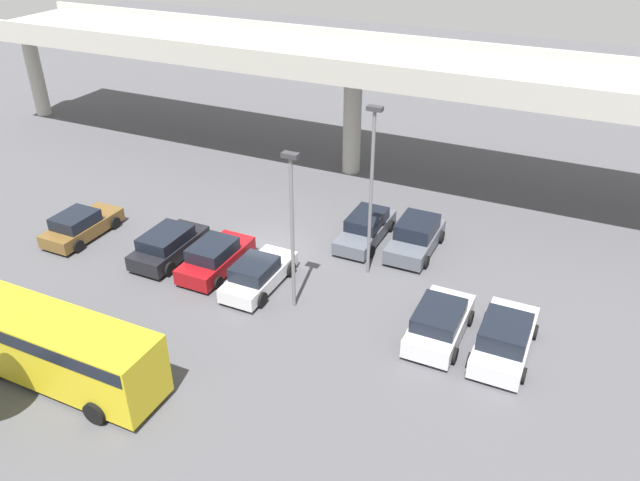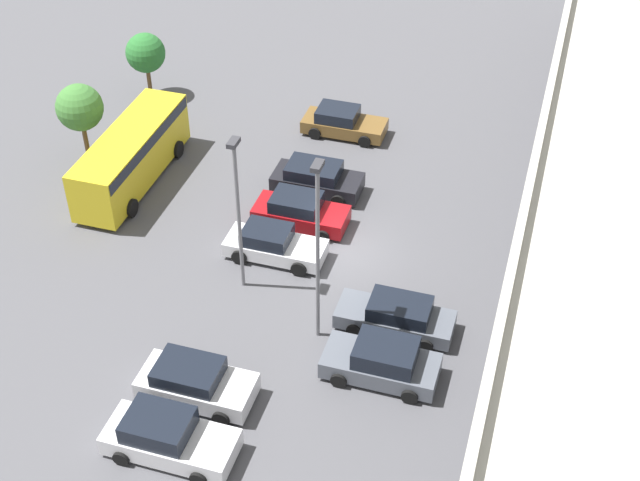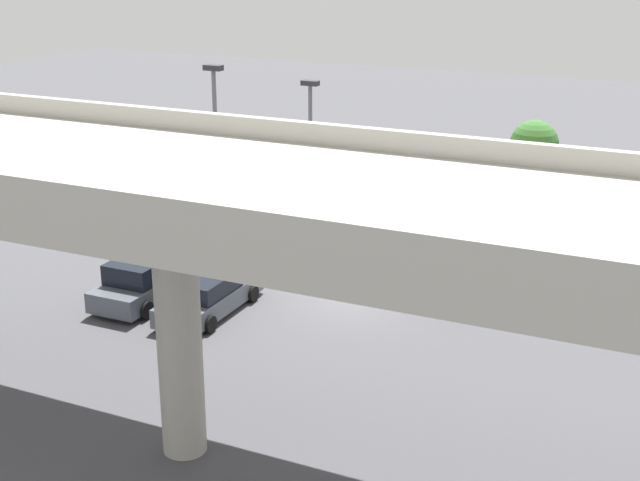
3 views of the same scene
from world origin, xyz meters
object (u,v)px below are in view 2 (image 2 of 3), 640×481
at_px(lamp_post_near_aisle, 238,204).
at_px(tree_front_left, 146,53).
at_px(lamp_post_mid_lot, 318,241).
at_px(parked_car_1, 316,179).
at_px(parked_car_5, 382,362).
at_px(parked_car_6, 195,382).
at_px(parked_car_0, 343,122).
at_px(parked_car_4, 396,316).
at_px(tree_front_centre, 80,108).
at_px(parked_car_2, 300,211).
at_px(parked_car_3, 273,244).
at_px(shuttle_bus, 131,153).
at_px(parked_car_7, 167,437).

xyz_separation_m(lamp_post_near_aisle, tree_front_left, (-13.92, -11.06, -1.66)).
bearing_deg(tree_front_left, lamp_post_mid_lot, 43.44).
height_order(lamp_post_near_aisle, lamp_post_mid_lot, lamp_post_mid_lot).
height_order(parked_car_1, lamp_post_near_aisle, lamp_post_near_aisle).
bearing_deg(lamp_post_mid_lot, parked_car_5, 64.49).
bearing_deg(parked_car_6, parked_car_0, 89.59).
bearing_deg(parked_car_1, parked_car_4, -54.17).
distance_m(parked_car_4, tree_front_centre, 19.79).
bearing_deg(parked_car_0, lamp_post_near_aisle, -93.11).
height_order(parked_car_4, tree_front_centre, tree_front_centre).
xyz_separation_m(parked_car_2, parked_car_6, (11.35, -0.43, 0.03)).
bearing_deg(parked_car_1, tree_front_centre, -176.14).
relative_size(parked_car_6, tree_front_centre, 1.01).
height_order(parked_car_0, parked_car_3, parked_car_3).
bearing_deg(lamp_post_near_aisle, parked_car_2, 168.24).
xyz_separation_m(shuttle_bus, tree_front_centre, (-0.99, -3.13, 1.46)).
distance_m(parked_car_7, lamp_post_near_aisle, 9.88).
relative_size(parked_car_1, parked_car_2, 0.99).
xyz_separation_m(parked_car_3, tree_front_left, (-11.72, -11.68, 2.01)).
distance_m(parked_car_3, tree_front_left, 16.67).
bearing_deg(parked_car_2, parked_car_7, -91.36).
xyz_separation_m(parked_car_1, lamp_post_near_aisle, (7.61, -0.96, 3.62)).
bearing_deg(lamp_post_mid_lot, parked_car_3, -141.07).
xyz_separation_m(lamp_post_mid_lot, tree_front_left, (-15.91, -15.07, -2.18)).
relative_size(parked_car_6, lamp_post_near_aisle, 0.59).
xyz_separation_m(parked_car_3, parked_car_4, (2.91, 6.35, -0.01)).
relative_size(parked_car_4, tree_front_centre, 1.11).
relative_size(parked_car_2, parked_car_6, 1.01).
xyz_separation_m(shuttle_bus, tree_front_left, (-8.12, -3.00, 1.04)).
xyz_separation_m(parked_car_0, parked_car_4, (13.91, 6.25, -0.01)).
xyz_separation_m(parked_car_6, lamp_post_mid_lot, (-4.52, 3.43, 4.13)).
bearing_deg(parked_car_1, parked_car_5, -61.16).
bearing_deg(shuttle_bus, parked_car_7, 30.23).
bearing_deg(shuttle_bus, parked_car_6, 35.03).
bearing_deg(lamp_post_mid_lot, tree_front_centre, -120.03).
bearing_deg(parked_car_4, parked_car_7, 53.38).
xyz_separation_m(parked_car_6, parked_car_7, (2.66, 0.10, 0.02)).
height_order(parked_car_3, parked_car_4, parked_car_3).
xyz_separation_m(parked_car_1, shuttle_bus, (1.81, -9.02, 0.92)).
distance_m(parked_car_7, lamp_post_mid_lot, 8.93).
height_order(parked_car_2, parked_car_6, parked_car_6).
bearing_deg(parked_car_4, tree_front_centre, -22.44).
xyz_separation_m(parked_car_0, parked_car_6, (19.71, -0.14, 0.06)).
bearing_deg(tree_front_left, parked_car_5, 46.21).
bearing_deg(tree_front_left, parked_car_2, 53.03).
relative_size(parked_car_4, lamp_post_near_aisle, 0.65).
bearing_deg(parked_car_4, parked_car_0, -65.79).
bearing_deg(parked_car_5, parked_car_2, -53.88).
bearing_deg(parked_car_0, parked_car_5, -69.16).
height_order(parked_car_0, parked_car_5, parked_car_5).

